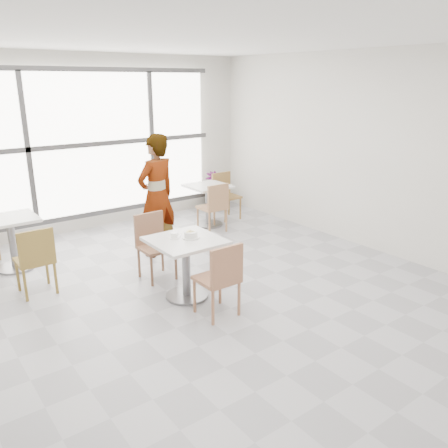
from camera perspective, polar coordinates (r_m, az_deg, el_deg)
floor at (r=5.74m, az=-1.81°, el=-8.83°), size 7.00×7.00×0.00m
ceiling at (r=5.16m, az=-2.16°, el=22.56°), size 7.00×7.00×0.00m
wall_back at (r=8.33m, az=-16.07°, el=9.64°), size 6.00×0.00×6.00m
wall_right at (r=7.36m, az=17.81°, el=8.52°), size 0.00×7.00×7.00m
window at (r=8.27m, az=-15.90°, el=9.60°), size 4.60×0.07×2.52m
main_table at (r=5.50m, az=-4.78°, el=-4.14°), size 0.80×0.80×0.75m
chair_near at (r=5.03m, az=-0.39°, el=-6.47°), size 0.42×0.42×0.87m
chair_far at (r=6.14m, az=-8.82°, el=-2.15°), size 0.42×0.42×0.87m
oatmeal_bowl at (r=5.44m, az=-4.17°, el=-1.32°), size 0.21×0.21×0.10m
coffee_cup at (r=5.46m, az=-6.25°, el=-1.47°), size 0.16×0.13×0.07m
person at (r=6.82m, az=-8.40°, el=3.49°), size 0.75×0.58×1.83m
bg_table_left at (r=6.98m, az=-25.02°, el=-1.34°), size 0.70×0.70×0.75m
bg_table_right at (r=8.28m, az=-1.99°, el=3.11°), size 0.70×0.70×0.75m
bg_chair_left_near at (r=6.00m, az=-22.48°, el=-3.82°), size 0.42×0.42×0.87m
bg_chair_right_near at (r=7.87m, az=-1.18°, el=2.45°), size 0.42×0.42×0.87m
bg_chair_right_far at (r=8.73m, az=0.07°, el=3.97°), size 0.42×0.42×0.87m
plant_right at (r=9.38m, az=-1.15°, el=4.18°), size 0.45×0.45×0.76m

